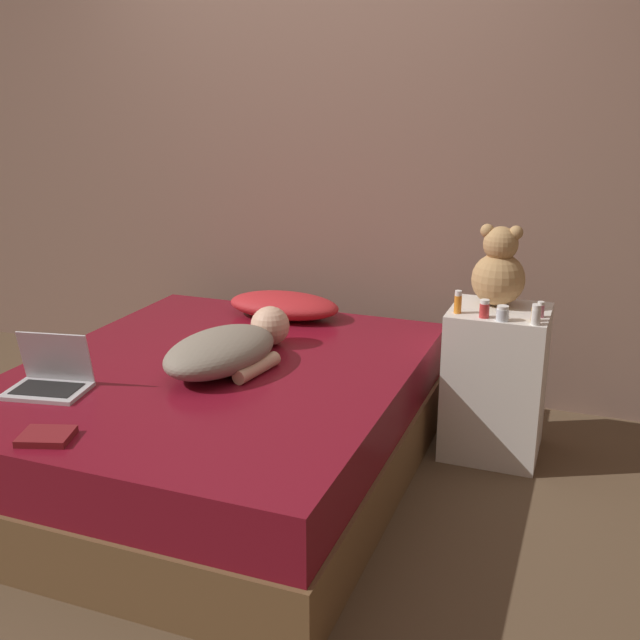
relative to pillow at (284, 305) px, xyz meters
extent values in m
plane|color=brown|center=(0.02, -0.77, -0.55)|extent=(12.00, 12.00, 0.00)
cube|color=#846656|center=(0.02, 0.48, 0.75)|extent=(8.00, 0.06, 2.60)
cube|color=brown|center=(0.02, -0.77, -0.42)|extent=(1.61, 1.93, 0.26)
cube|color=maroon|center=(0.02, -0.77, -0.18)|extent=(1.58, 1.89, 0.23)
cube|color=silver|center=(1.10, -0.14, -0.21)|extent=(0.43, 0.40, 0.68)
ellipsoid|color=red|center=(0.00, 0.00, 0.00)|extent=(0.59, 0.32, 0.13)
ellipsoid|color=gray|center=(0.06, -0.78, 0.02)|extent=(0.45, 0.64, 0.16)
sphere|color=#DBAD8E|center=(0.11, -0.42, 0.03)|extent=(0.18, 0.18, 0.18)
cylinder|color=#DBAD8E|center=(0.22, -0.78, -0.03)|extent=(0.10, 0.27, 0.06)
cube|color=silver|center=(-0.45, -1.24, -0.05)|extent=(0.33, 0.26, 0.02)
cube|color=black|center=(-0.45, -1.24, -0.05)|extent=(0.27, 0.19, 0.00)
cube|color=silver|center=(-0.47, -1.16, 0.06)|extent=(0.29, 0.10, 0.20)
cube|color=black|center=(-0.47, -1.16, 0.06)|extent=(0.26, 0.09, 0.18)
sphere|color=tan|center=(1.07, -0.07, 0.25)|extent=(0.24, 0.24, 0.24)
sphere|color=tan|center=(1.07, -0.07, 0.41)|extent=(0.15, 0.15, 0.15)
sphere|color=tan|center=(1.01, -0.07, 0.46)|extent=(0.06, 0.06, 0.06)
sphere|color=tan|center=(1.13, -0.07, 0.46)|extent=(0.06, 0.06, 0.06)
cylinder|color=white|center=(1.27, -0.31, 0.16)|extent=(0.04, 0.04, 0.07)
cylinder|color=white|center=(1.27, -0.31, 0.21)|extent=(0.04, 0.04, 0.02)
cylinder|color=gold|center=(1.26, -0.26, 0.16)|extent=(0.03, 0.03, 0.06)
cylinder|color=white|center=(1.26, -0.26, 0.20)|extent=(0.03, 0.03, 0.02)
cylinder|color=orange|center=(0.93, -0.26, 0.17)|extent=(0.03, 0.03, 0.08)
cylinder|color=white|center=(0.93, -0.26, 0.22)|extent=(0.03, 0.03, 0.02)
cylinder|color=silver|center=(1.13, -0.30, 0.16)|extent=(0.05, 0.05, 0.05)
cylinder|color=white|center=(1.13, -0.30, 0.19)|extent=(0.05, 0.05, 0.01)
cylinder|color=#B72D2D|center=(1.05, -0.28, 0.16)|extent=(0.04, 0.04, 0.06)
cylinder|color=white|center=(1.05, -0.28, 0.20)|extent=(0.04, 0.04, 0.02)
cylinder|color=pink|center=(1.27, -0.19, 0.16)|extent=(0.03, 0.03, 0.05)
cylinder|color=white|center=(1.27, -0.19, 0.19)|extent=(0.03, 0.03, 0.02)
cube|color=maroon|center=(-0.18, -1.57, -0.05)|extent=(0.20, 0.18, 0.02)
camera|label=1|loc=(1.48, -3.36, 1.06)|focal=42.00mm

